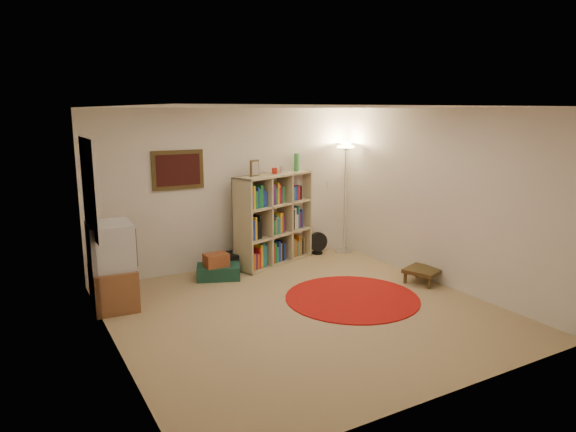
% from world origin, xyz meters
% --- Properties ---
extents(room, '(4.54, 4.54, 2.54)m').
position_xyz_m(room, '(-0.05, 0.05, 1.26)').
color(room, '#9B825B').
rests_on(room, ground).
extents(bookshelf, '(1.52, 0.91, 1.76)m').
position_xyz_m(bookshelf, '(0.63, 2.04, 0.71)').
color(bookshelf, tan).
rests_on(bookshelf, ground).
extents(floor_lamp, '(0.47, 0.47, 1.92)m').
position_xyz_m(floor_lamp, '(2.03, 2.01, 1.59)').
color(floor_lamp, white).
rests_on(floor_lamp, ground).
extents(floor_fan, '(0.34, 0.20, 0.39)m').
position_xyz_m(floor_fan, '(1.56, 2.12, 0.20)').
color(floor_fan, black).
rests_on(floor_fan, ground).
extents(tv_stand, '(0.57, 0.77, 1.09)m').
position_xyz_m(tv_stand, '(-2.03, 1.35, 0.53)').
color(tv_stand, brown).
rests_on(tv_stand, ground).
extents(suitcase, '(0.74, 0.61, 0.20)m').
position_xyz_m(suitcase, '(-0.45, 1.73, 0.10)').
color(suitcase, '#153B2D').
rests_on(suitcase, ground).
extents(wicker_basket, '(0.34, 0.25, 0.19)m').
position_xyz_m(wicker_basket, '(-0.50, 1.69, 0.30)').
color(wicker_basket, brown).
rests_on(wicker_basket, suitcase).
extents(duffel_bag, '(0.43, 0.37, 0.27)m').
position_xyz_m(duffel_bag, '(-0.02, 2.00, 0.14)').
color(duffel_bag, black).
rests_on(duffel_bag, ground).
extents(paper_towel, '(0.14, 0.14, 0.24)m').
position_xyz_m(paper_towel, '(0.10, 2.06, 0.12)').
color(paper_towel, white).
rests_on(paper_towel, ground).
extents(red_rug, '(1.79, 1.79, 0.02)m').
position_xyz_m(red_rug, '(0.79, 0.08, 0.01)').
color(red_rug, '#950D0A').
rests_on(red_rug, ground).
extents(side_table, '(0.60, 0.60, 0.21)m').
position_xyz_m(side_table, '(2.06, 0.08, 0.18)').
color(side_table, '#3A2C14').
rests_on(side_table, ground).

